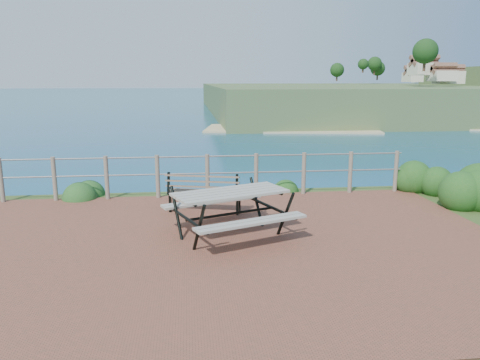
# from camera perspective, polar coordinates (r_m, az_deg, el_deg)

# --- Properties ---
(ground) EXTENTS (10.00, 7.00, 0.12)m
(ground) POSITION_cam_1_polar(r_m,az_deg,el_deg) (7.86, -2.88, -8.08)
(ground) COLOR brown
(ground) RESTS_ON ground
(ocean) EXTENTS (1200.00, 1200.00, 0.00)m
(ocean) POSITION_cam_1_polar(r_m,az_deg,el_deg) (207.38, -6.35, 11.37)
(ocean) COLOR #136774
(ocean) RESTS_ON ground
(safety_railing) EXTENTS (9.40, 0.10, 1.00)m
(safety_railing) POSITION_cam_1_polar(r_m,az_deg,el_deg) (10.93, -3.99, 0.84)
(safety_railing) COLOR #6B5B4C
(safety_railing) RESTS_ON ground
(picnic_table) EXTENTS (2.09, 1.58, 0.82)m
(picnic_table) POSITION_cam_1_polar(r_m,az_deg,el_deg) (8.09, -1.16, -3.58)
(picnic_table) COLOR gray
(picnic_table) RESTS_ON ground
(park_bench) EXTENTS (1.57, 0.75, 0.86)m
(park_bench) POSITION_cam_1_polar(r_m,az_deg,el_deg) (9.66, -4.33, -0.72)
(park_bench) COLOR brown
(park_bench) RESTS_ON ground
(shrub_right_front) EXTENTS (1.36, 1.36, 1.93)m
(shrub_right_front) POSITION_cam_1_polar(r_m,az_deg,el_deg) (11.42, 26.16, -2.86)
(shrub_right_front) COLOR #144217
(shrub_right_front) RESTS_ON ground
(shrub_right_edge) EXTENTS (1.13, 1.13, 1.61)m
(shrub_right_edge) POSITION_cam_1_polar(r_m,az_deg,el_deg) (12.29, 21.76, -1.48)
(shrub_right_edge) COLOR #144217
(shrub_right_edge) RESTS_ON ground
(shrub_lip_west) EXTENTS (0.81, 0.81, 0.56)m
(shrub_lip_west) POSITION_cam_1_polar(r_m,az_deg,el_deg) (11.63, -18.32, -1.96)
(shrub_lip_west) COLOR #20501E
(shrub_lip_west) RESTS_ON ground
(shrub_lip_east) EXTENTS (0.69, 0.69, 0.40)m
(shrub_lip_east) POSITION_cam_1_polar(r_m,az_deg,el_deg) (11.87, 5.96, -1.12)
(shrub_lip_east) COLOR #144217
(shrub_lip_east) RESTS_ON ground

